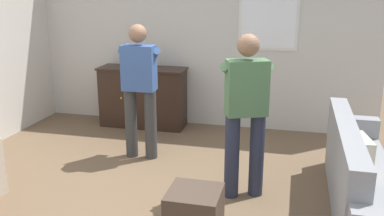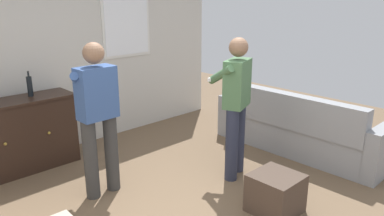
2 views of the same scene
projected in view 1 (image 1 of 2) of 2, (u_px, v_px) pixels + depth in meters
ground at (148, 201)px, 4.36m from camera, size 10.40×10.40×0.00m
wall_back_with_window at (205, 34)px, 6.45m from camera, size 5.20×0.15×2.80m
couch at (360, 182)px, 4.03m from camera, size 0.57×2.42×0.88m
sideboard_cabinet at (143, 97)px, 6.58m from camera, size 1.33×0.49×0.92m
bottle_wine_green at (155, 59)px, 6.41m from camera, size 0.06×0.06×0.32m
bottle_liquor_amber at (125, 58)px, 6.46m from camera, size 0.08×0.08×0.36m
ottoman at (194, 212)px, 3.75m from camera, size 0.46×0.46×0.41m
person_standing_left at (140, 85)px, 5.25m from camera, size 0.56×0.48×1.68m
person_standing_right at (246, 109)px, 4.24m from camera, size 0.52×0.52×1.68m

